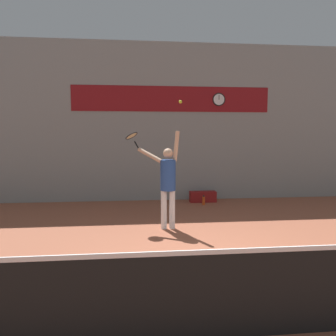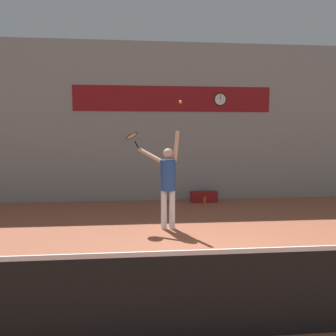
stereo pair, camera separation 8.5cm
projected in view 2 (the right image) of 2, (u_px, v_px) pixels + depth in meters
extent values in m
plane|color=#9E563D|center=(220.00, 283.00, 4.66)|extent=(18.00, 18.00, 0.00)
cube|color=gray|center=(173.00, 123.00, 10.47)|extent=(18.00, 0.10, 5.00)
cube|color=maroon|center=(174.00, 99.00, 10.34)|extent=(6.26, 0.02, 0.79)
cylinder|color=white|center=(220.00, 99.00, 10.46)|extent=(0.38, 0.02, 0.38)
torus|color=black|center=(220.00, 99.00, 10.46)|extent=(0.42, 0.04, 0.42)
cube|color=black|center=(220.00, 97.00, 10.44)|extent=(0.02, 0.01, 0.15)
cube|color=black|center=(252.00, 295.00, 3.36)|extent=(8.45, 0.01, 0.91)
cube|color=white|center=(253.00, 250.00, 3.32)|extent=(8.45, 0.02, 0.05)
cylinder|color=white|center=(164.00, 210.00, 7.32)|extent=(0.13, 0.13, 0.87)
cylinder|color=white|center=(172.00, 209.00, 7.34)|extent=(0.13, 0.13, 0.87)
cylinder|color=#26478C|center=(168.00, 175.00, 7.25)|extent=(0.34, 0.34, 0.68)
sphere|color=#D8A884|center=(168.00, 153.00, 7.20)|extent=(0.22, 0.22, 0.22)
cylinder|color=#D8A884|center=(176.00, 146.00, 7.18)|extent=(0.18, 0.17, 0.67)
cylinder|color=#D8A884|center=(150.00, 155.00, 7.36)|extent=(0.56, 0.48, 0.33)
cylinder|color=black|center=(137.00, 145.00, 7.54)|extent=(0.14, 0.10, 0.20)
torus|color=black|center=(132.00, 136.00, 7.57)|extent=(0.40, 0.41, 0.19)
cylinder|color=beige|center=(132.00, 136.00, 7.57)|extent=(0.33, 0.35, 0.15)
sphere|color=#CCDB2D|center=(180.00, 102.00, 7.02)|extent=(0.07, 0.07, 0.07)
cylinder|color=#D84C19|center=(205.00, 201.00, 9.85)|extent=(0.08, 0.08, 0.25)
cylinder|color=black|center=(205.00, 196.00, 9.84)|extent=(0.05, 0.05, 0.04)
cube|color=maroon|center=(204.00, 197.00, 10.29)|extent=(0.83, 0.29, 0.33)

